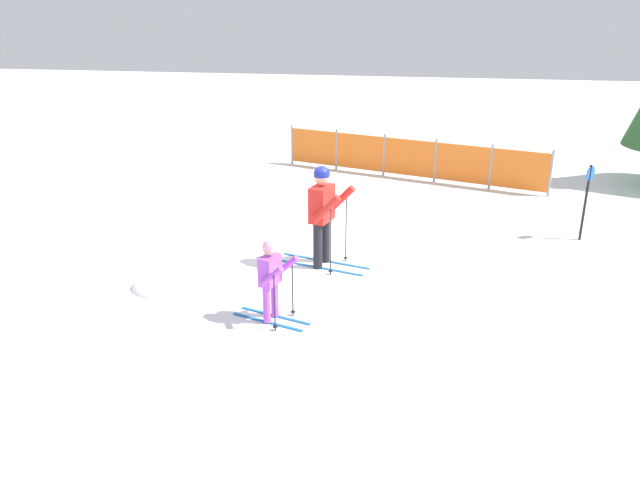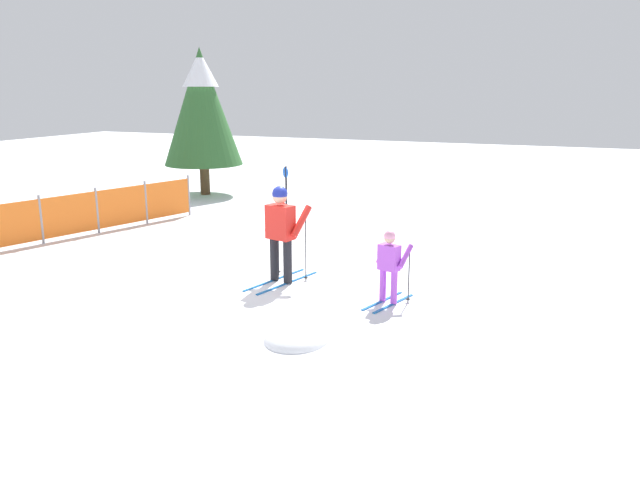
# 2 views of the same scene
# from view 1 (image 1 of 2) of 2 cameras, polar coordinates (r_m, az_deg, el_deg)

# --- Properties ---
(ground_plane) EXTENTS (60.00, 60.00, 0.00)m
(ground_plane) POSITION_cam_1_polar(r_m,az_deg,el_deg) (11.09, 0.15, -1.69)
(ground_plane) COLOR white
(skier_adult) EXTENTS (1.69, 0.85, 1.76)m
(skier_adult) POSITION_cam_1_polar(r_m,az_deg,el_deg) (10.46, 0.27, 3.00)
(skier_adult) COLOR #1966B2
(skier_adult) RESTS_ON ground_plane
(skier_child) EXTENTS (1.17, 0.63, 1.22)m
(skier_child) POSITION_cam_1_polar(r_m,az_deg,el_deg) (8.72, -4.50, -3.14)
(skier_child) COLOR #1966B2
(skier_child) RESTS_ON ground_plane
(safety_fence) EXTENTS (6.69, 2.10, 1.11)m
(safety_fence) POSITION_cam_1_polar(r_m,az_deg,el_deg) (16.27, 8.16, 7.47)
(safety_fence) COLOR gray
(safety_fence) RESTS_ON ground_plane
(trail_marker) EXTENTS (0.19, 0.23, 1.47)m
(trail_marker) POSITION_cam_1_polar(r_m,az_deg,el_deg) (12.71, 23.21, 3.86)
(trail_marker) COLOR black
(trail_marker) RESTS_ON ground_plane
(snow_mound) EXTENTS (1.07, 0.91, 0.43)m
(snow_mound) POSITION_cam_1_polar(r_m,az_deg,el_deg) (10.28, -13.95, -4.23)
(snow_mound) COLOR white
(snow_mound) RESTS_ON ground_plane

